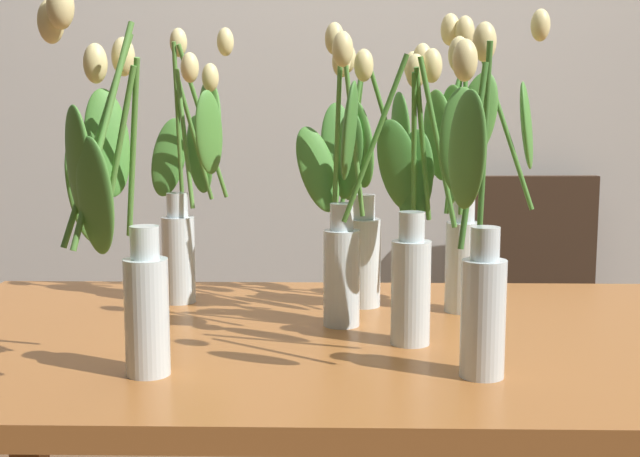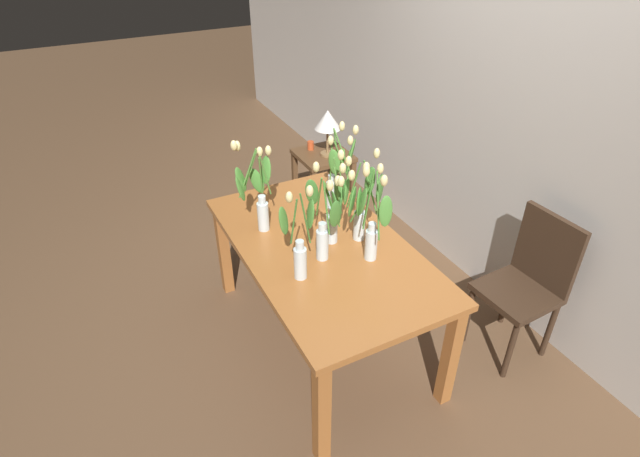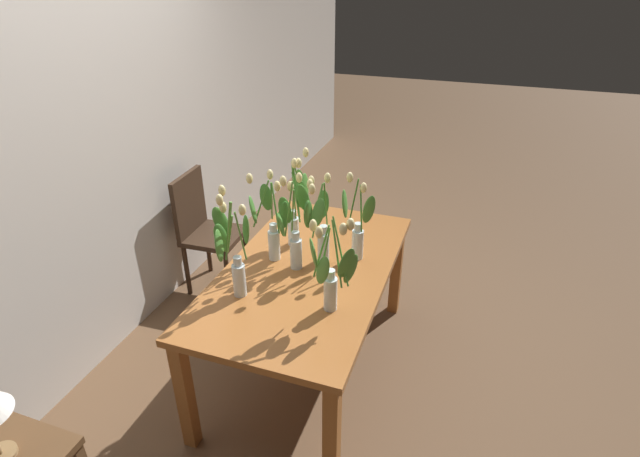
# 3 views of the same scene
# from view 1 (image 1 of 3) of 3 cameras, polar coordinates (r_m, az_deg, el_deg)

# --- Properties ---
(room_wall_rear) EXTENTS (9.00, 0.10, 2.70)m
(room_wall_rear) POSITION_cam_1_polar(r_m,az_deg,el_deg) (2.83, 1.65, 12.34)
(room_wall_rear) COLOR beige
(room_wall_rear) RESTS_ON ground
(dining_table) EXTENTS (1.60, 0.90, 0.74)m
(dining_table) POSITION_cam_1_polar(r_m,az_deg,el_deg) (1.57, 1.86, -10.27)
(dining_table) COLOR #A3602D
(dining_table) RESTS_ON ground
(tulip_vase_0) EXTENTS (0.19, 0.22, 0.57)m
(tulip_vase_0) POSITION_cam_1_polar(r_m,az_deg,el_deg) (1.80, -8.81, 2.62)
(tulip_vase_0) COLOR silver
(tulip_vase_0) RESTS_ON dining_table
(tulip_vase_1) EXTENTS (0.11, 0.21, 0.53)m
(tulip_vase_1) POSITION_cam_1_polar(r_m,az_deg,el_deg) (1.30, 10.51, -1.70)
(tulip_vase_1) COLOR silver
(tulip_vase_1) RESTS_ON dining_table
(tulip_vase_2) EXTENTS (0.16, 0.26, 0.57)m
(tulip_vase_2) POSITION_cam_1_polar(r_m,az_deg,el_deg) (1.30, -13.24, -0.10)
(tulip_vase_2) COLOR silver
(tulip_vase_2) RESTS_ON dining_table
(tulip_vase_3) EXTENTS (0.21, 0.25, 0.54)m
(tulip_vase_3) POSITION_cam_1_polar(r_m,az_deg,el_deg) (1.74, 2.96, 1.72)
(tulip_vase_3) COLOR silver
(tulip_vase_3) RESTS_ON dining_table
(tulip_vase_4) EXTENTS (0.24, 0.18, 0.53)m
(tulip_vase_4) POSITION_cam_1_polar(r_m,az_deg,el_deg) (1.48, 5.97, 1.06)
(tulip_vase_4) COLOR silver
(tulip_vase_4) RESTS_ON dining_table
(tulip_vase_5) EXTENTS (0.26, 0.18, 0.59)m
(tulip_vase_5) POSITION_cam_1_polar(r_m,az_deg,el_deg) (1.67, 9.82, 2.68)
(tulip_vase_5) COLOR silver
(tulip_vase_5) RESTS_ON dining_table
(tulip_vase_6) EXTENTS (0.18, 0.15, 0.56)m
(tulip_vase_6) POSITION_cam_1_polar(r_m,az_deg,el_deg) (1.59, 1.44, 0.03)
(tulip_vase_6) COLOR silver
(tulip_vase_6) RESTS_ON dining_table
(dining_chair) EXTENTS (0.42, 0.42, 0.93)m
(dining_chair) POSITION_cam_1_polar(r_m,az_deg,el_deg) (2.70, 14.42, -5.37)
(dining_chair) COLOR #382619
(dining_chair) RESTS_ON ground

